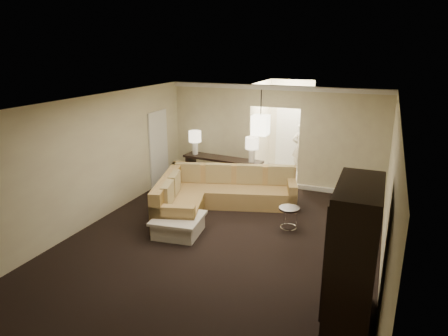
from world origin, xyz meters
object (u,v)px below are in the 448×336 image
at_px(console_table, 223,170).
at_px(sectional_sofa, 215,194).
at_px(coffee_table, 179,225).
at_px(drink_table, 289,214).
at_px(armoire, 352,260).
at_px(person, 301,145).

bearing_deg(console_table, sectional_sofa, -68.94).
distance_m(coffee_table, drink_table, 2.33).
bearing_deg(coffee_table, sectional_sofa, 83.78).
distance_m(console_table, drink_table, 3.08).
distance_m(sectional_sofa, drink_table, 2.02).
bearing_deg(drink_table, sectional_sofa, 163.68).
bearing_deg(drink_table, coffee_table, -154.76).
bearing_deg(coffee_table, armoire, -24.10).
relative_size(armoire, drink_table, 3.85).
height_order(sectional_sofa, coffee_table, sectional_sofa).
bearing_deg(person, sectional_sofa, 52.53).
relative_size(sectional_sofa, person, 1.94).
height_order(console_table, drink_table, console_table).
xyz_separation_m(sectional_sofa, coffee_table, (-0.17, -1.56, -0.17)).
relative_size(coffee_table, drink_table, 2.00).
xyz_separation_m(console_table, drink_table, (2.34, -2.00, -0.13)).
height_order(coffee_table, armoire, armoire).
relative_size(drink_table, person, 0.32).
distance_m(armoire, person, 7.31).
relative_size(coffee_table, person, 0.64).
bearing_deg(person, console_table, 35.95).
xyz_separation_m(sectional_sofa, drink_table, (1.93, -0.57, 0.02)).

